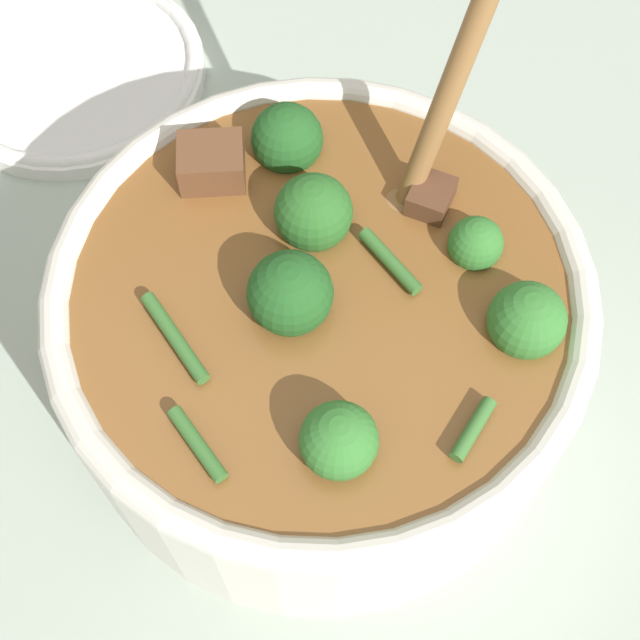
{
  "coord_description": "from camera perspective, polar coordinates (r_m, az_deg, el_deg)",
  "views": [
    {
      "loc": [
        -0.03,
        0.22,
        0.48
      ],
      "look_at": [
        0.0,
        0.0,
        0.07
      ],
      "focal_mm": 50.0,
      "sensor_mm": 36.0,
      "label": 1
    }
  ],
  "objects": [
    {
      "name": "ground_plane",
      "position": [
        0.53,
        -0.0,
        -3.6
      ],
      "size": [
        4.0,
        4.0,
        0.0
      ],
      "primitive_type": "plane",
      "color": "#ADBCAD"
    },
    {
      "name": "stew_bowl",
      "position": [
        0.47,
        0.07,
        -0.3
      ],
      "size": [
        0.28,
        0.28,
        0.31
      ],
      "color": "white",
      "rests_on": "ground_plane"
    },
    {
      "name": "empty_plate",
      "position": [
        0.68,
        -15.5,
        15.2
      ],
      "size": [
        0.19,
        0.19,
        0.02
      ],
      "color": "white",
      "rests_on": "ground_plane"
    }
  ]
}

